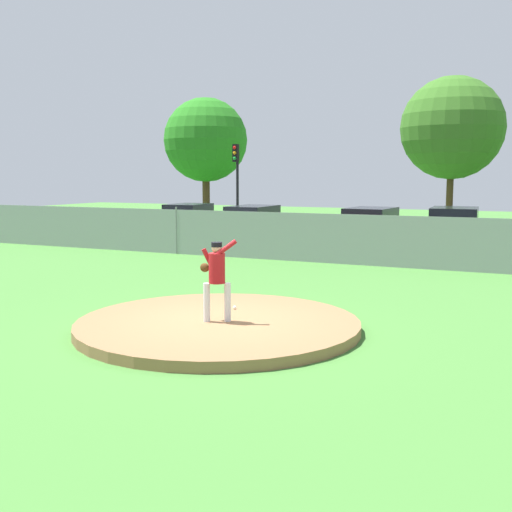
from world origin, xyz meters
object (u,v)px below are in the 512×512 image
object	(u,v)px
traffic_light_near	(237,173)
parked_car_slate	(454,232)
parked_car_silver	(189,223)
baseball	(235,307)
pitcher_youth	(216,273)
parked_car_white	(253,226)
parked_car_burgundy	(370,230)

from	to	relation	value
traffic_light_near	parked_car_slate	bearing A→B (deg)	-16.79
parked_car_slate	parked_car_silver	distance (m)	11.90
parked_car_slate	parked_car_silver	xyz separation A→B (m)	(-11.89, -0.42, -0.04)
baseball	parked_car_slate	bearing A→B (deg)	79.14
pitcher_youth	traffic_light_near	world-z (taller)	traffic_light_near
parked_car_white	parked_car_silver	size ratio (longest dim) A/B	1.10
parked_car_slate	parked_car_silver	world-z (taller)	parked_car_slate
pitcher_youth	parked_car_white	size ratio (longest dim) A/B	0.35
parked_car_burgundy	parked_car_white	size ratio (longest dim) A/B	0.93
baseball	parked_car_silver	xyz separation A→B (m)	(-9.24, 13.42, 0.57)
parked_car_burgundy	traffic_light_near	bearing A→B (deg)	153.69
baseball	parked_car_slate	xyz separation A→B (m)	(2.66, 13.84, 0.61)
baseball	parked_car_white	world-z (taller)	parked_car_white
baseball	pitcher_youth	bearing A→B (deg)	-80.48
parked_car_slate	traffic_light_near	size ratio (longest dim) A/B	0.97
baseball	traffic_light_near	distance (m)	19.52
parked_car_slate	traffic_light_near	world-z (taller)	traffic_light_near
pitcher_youth	parked_car_burgundy	bearing A→B (deg)	92.88
pitcher_youth	baseball	size ratio (longest dim) A/B	22.10
parked_car_silver	traffic_light_near	bearing A→B (deg)	81.29
baseball	parked_car_burgundy	world-z (taller)	parked_car_burgundy
pitcher_youth	parked_car_burgundy	xyz separation A→B (m)	(-0.72, 14.39, -0.35)
parked_car_white	parked_car_silver	world-z (taller)	parked_car_silver
pitcher_youth	parked_car_silver	size ratio (longest dim) A/B	0.39
parked_car_white	parked_car_silver	bearing A→B (deg)	176.78
baseball	parked_car_white	size ratio (longest dim) A/B	0.02
parked_car_white	parked_car_burgundy	bearing A→B (deg)	0.11
parked_car_silver	parked_car_white	bearing A→B (deg)	-3.22
parked_car_burgundy	pitcher_youth	bearing A→B (deg)	-87.12
parked_car_white	traffic_light_near	distance (m)	5.44
parked_car_silver	pitcher_youth	bearing A→B (deg)	-57.10
pitcher_youth	parked_car_silver	world-z (taller)	pitcher_youth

